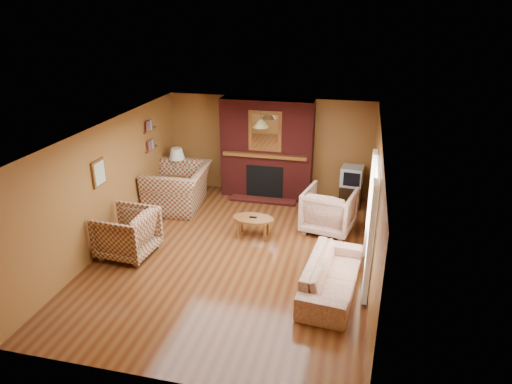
% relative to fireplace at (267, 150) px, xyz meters
% --- Properties ---
extents(floor, '(6.50, 6.50, 0.00)m').
position_rel_fireplace_xyz_m(floor, '(0.00, -2.98, -1.18)').
color(floor, '#4B2210').
rests_on(floor, ground).
extents(ceiling, '(6.50, 6.50, 0.00)m').
position_rel_fireplace_xyz_m(ceiling, '(0.00, -2.98, 1.22)').
color(ceiling, silver).
rests_on(ceiling, wall_back).
extents(wall_back, '(6.50, 0.00, 6.50)m').
position_rel_fireplace_xyz_m(wall_back, '(0.00, 0.27, 0.02)').
color(wall_back, brown).
rests_on(wall_back, floor).
extents(wall_front, '(6.50, 0.00, 6.50)m').
position_rel_fireplace_xyz_m(wall_front, '(0.00, -6.23, 0.02)').
color(wall_front, brown).
rests_on(wall_front, floor).
extents(wall_left, '(0.00, 6.50, 6.50)m').
position_rel_fireplace_xyz_m(wall_left, '(-2.50, -2.98, 0.02)').
color(wall_left, brown).
rests_on(wall_left, floor).
extents(wall_right, '(0.00, 6.50, 6.50)m').
position_rel_fireplace_xyz_m(wall_right, '(2.50, -2.98, 0.02)').
color(wall_right, brown).
rests_on(wall_right, floor).
extents(fireplace, '(2.20, 0.82, 2.40)m').
position_rel_fireplace_xyz_m(fireplace, '(0.00, 0.00, 0.00)').
color(fireplace, '#4C1310').
rests_on(fireplace, floor).
extents(window_right, '(0.10, 1.85, 2.00)m').
position_rel_fireplace_xyz_m(window_right, '(2.45, -3.18, -0.06)').
color(window_right, beige).
rests_on(window_right, wall_right).
extents(bookshelf, '(0.09, 0.55, 0.71)m').
position_rel_fireplace_xyz_m(bookshelf, '(-2.44, -1.08, 0.48)').
color(bookshelf, brown).
rests_on(bookshelf, wall_left).
extents(botanical_print, '(0.05, 0.40, 0.50)m').
position_rel_fireplace_xyz_m(botanical_print, '(-2.47, -3.28, 0.37)').
color(botanical_print, brown).
rests_on(botanical_print, wall_left).
extents(pendant_light, '(0.36, 0.36, 0.48)m').
position_rel_fireplace_xyz_m(pendant_light, '(0.00, -0.68, 0.82)').
color(pendant_light, black).
rests_on(pendant_light, ceiling).
extents(plaid_loveseat, '(1.45, 1.62, 0.98)m').
position_rel_fireplace_xyz_m(plaid_loveseat, '(-1.85, -1.16, -0.69)').
color(plaid_loveseat, maroon).
rests_on(plaid_loveseat, floor).
extents(plaid_armchair, '(1.05, 1.03, 0.90)m').
position_rel_fireplace_xyz_m(plaid_armchair, '(-1.95, -3.44, -0.73)').
color(plaid_armchair, maroon).
rests_on(plaid_armchair, floor).
extents(floral_sofa, '(0.98, 2.07, 0.58)m').
position_rel_fireplace_xyz_m(floral_sofa, '(1.90, -3.77, -0.89)').
color(floral_sofa, beige).
rests_on(floral_sofa, floor).
extents(floral_armchair, '(1.18, 1.20, 0.93)m').
position_rel_fireplace_xyz_m(floral_armchair, '(1.66, -1.57, -0.72)').
color(floral_armchair, beige).
rests_on(floral_armchair, floor).
extents(coffee_table, '(0.83, 0.52, 0.45)m').
position_rel_fireplace_xyz_m(coffee_table, '(0.19, -2.21, -0.81)').
color(coffee_table, brown).
rests_on(coffee_table, floor).
extents(side_table, '(0.49, 0.49, 0.61)m').
position_rel_fireplace_xyz_m(side_table, '(-2.10, -0.53, -0.88)').
color(side_table, brown).
rests_on(side_table, floor).
extents(table_lamp, '(0.38, 0.38, 0.63)m').
position_rel_fireplace_xyz_m(table_lamp, '(-2.10, -0.53, -0.23)').
color(table_lamp, white).
rests_on(table_lamp, side_table).
extents(tv_stand, '(0.52, 0.48, 0.53)m').
position_rel_fireplace_xyz_m(tv_stand, '(2.05, -0.18, -0.92)').
color(tv_stand, black).
rests_on(tv_stand, floor).
extents(crt_tv, '(0.52, 0.52, 0.44)m').
position_rel_fireplace_xyz_m(crt_tv, '(2.05, -0.19, -0.43)').
color(crt_tv, '#A9ABB1').
rests_on(crt_tv, tv_stand).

